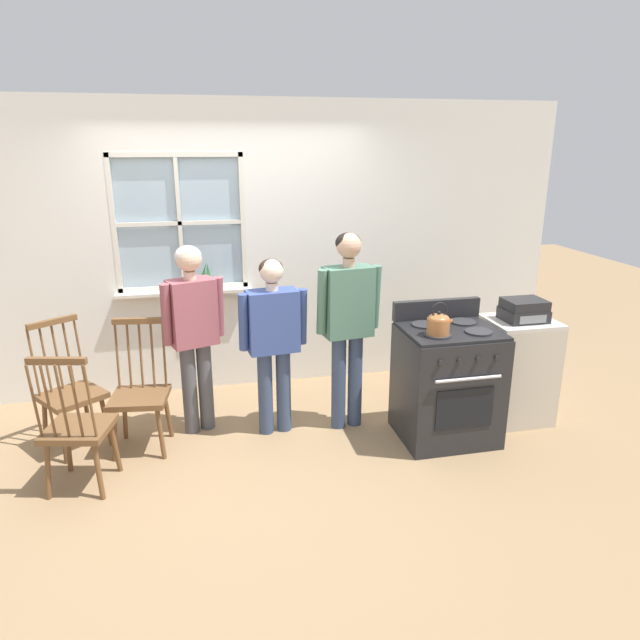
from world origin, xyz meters
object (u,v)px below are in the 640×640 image
person_teen_center (273,332)px  kettle (438,323)px  person_elderly_left (193,323)px  side_counter (516,370)px  chair_center_cluster (77,429)px  person_adult_right (348,314)px  chair_near_wall (71,394)px  chair_by_window (140,395)px  potted_plant (207,282)px  stereo (524,310)px  stove (447,382)px

person_teen_center → kettle: size_ratio=5.90×
person_elderly_left → side_counter: 2.74m
chair_center_cluster → person_elderly_left: person_elderly_left is taller
person_elderly_left → person_adult_right: (1.22, -0.19, 0.06)m
chair_near_wall → person_adult_right: (2.19, -0.13, 0.55)m
chair_center_cluster → person_adult_right: (2.03, 0.48, 0.55)m
chair_by_window → person_elderly_left: bearing=32.0°
chair_near_wall → kettle: bearing=-48.7°
chair_near_wall → person_adult_right: person_adult_right is taller
side_counter → potted_plant: bearing=154.9°
chair_near_wall → chair_center_cluster: 0.64m
person_adult_right → stereo: (1.45, -0.20, -0.01)m
person_elderly_left → person_adult_right: person_adult_right is taller
side_counter → chair_near_wall: bearing=175.1°
person_teen_center → person_adult_right: person_adult_right is taller
chair_center_cluster → side_counter: (3.48, 0.30, 0.00)m
stove → side_counter: stove is taller
person_elderly_left → potted_plant: bearing=61.0°
person_teen_center → stereo: size_ratio=4.29×
side_counter → stereo: stereo is taller
chair_near_wall → stove: stove is taller
person_teen_center → potted_plant: (-0.48, 0.98, 0.21)m
kettle → side_counter: 1.09m
person_teen_center → person_adult_right: size_ratio=0.89×
kettle → person_elderly_left: bearing=159.4°
person_elderly_left → person_teen_center: bearing=-33.8°
side_counter → stereo: size_ratio=2.65×
chair_by_window → chair_near_wall: same height
stereo → person_elderly_left: bearing=171.6°
person_elderly_left → side_counter: (2.67, -0.37, -0.49)m
chair_center_cluster → person_adult_right: person_adult_right is taller
chair_by_window → chair_center_cluster: size_ratio=1.00×
chair_near_wall → person_teen_center: (1.58, -0.10, 0.42)m
chair_by_window → side_counter: bearing=4.3°
person_elderly_left → person_teen_center: person_elderly_left is taller
person_elderly_left → person_adult_right: bearing=-28.3°
person_elderly_left → chair_by_window: bearing=-174.8°
person_adult_right → stereo: person_adult_right is taller
kettle → stereo: 0.93m
person_adult_right → kettle: person_adult_right is taller
chair_by_window → person_elderly_left: person_elderly_left is taller
person_teen_center → kettle: person_teen_center is taller
side_counter → stove: bearing=-166.6°
chair_by_window → person_elderly_left: 0.69m
chair_near_wall → person_adult_right: size_ratio=0.62×
chair_center_cluster → kettle: size_ratio=4.15×
stereo → potted_plant: bearing=154.5°
side_counter → stereo: (0.00, -0.02, 0.54)m
person_adult_right → side_counter: 1.56m
person_teen_center → stove: 1.45m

